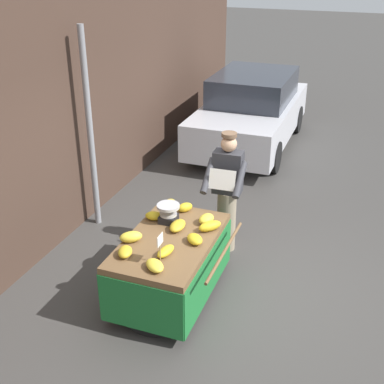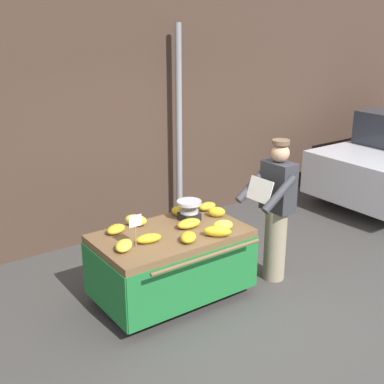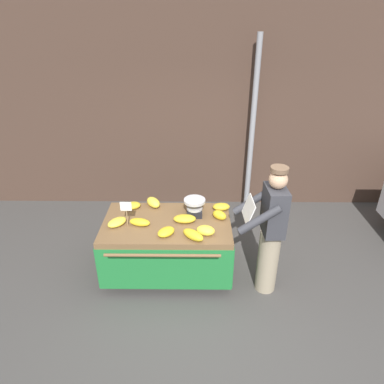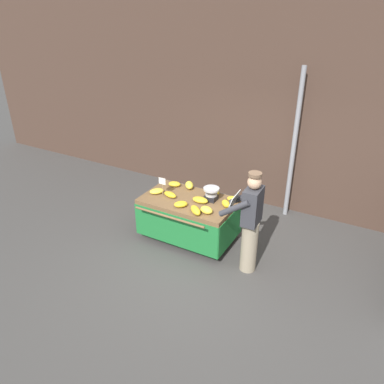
{
  "view_description": "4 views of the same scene",
  "coord_description": "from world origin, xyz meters",
  "px_view_note": "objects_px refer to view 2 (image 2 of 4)",
  "views": [
    {
      "loc": [
        -5.2,
        -1.32,
        3.86
      ],
      "look_at": [
        -0.13,
        0.56,
        1.21
      ],
      "focal_mm": 47.36,
      "sensor_mm": 36.0,
      "label": 1
    },
    {
      "loc": [
        -3.31,
        -3.54,
        3.0
      ],
      "look_at": [
        -0.28,
        0.72,
        1.19
      ],
      "focal_mm": 47.31,
      "sensor_mm": 36.0,
      "label": 2
    },
    {
      "loc": [
        -0.24,
        -3.05,
        3.21
      ],
      "look_at": [
        -0.28,
        0.75,
        1.2
      ],
      "focal_mm": 32.14,
      "sensor_mm": 36.0,
      "label": 3
    },
    {
      "loc": [
        2.24,
        -4.28,
        3.84
      ],
      "look_at": [
        -0.5,
        0.61,
        1.0
      ],
      "focal_mm": 34.35,
      "sensor_mm": 36.0,
      "label": 4
    }
  ],
  "objects_px": {
    "banana_bunch_2": "(207,206)",
    "banana_bunch_7": "(124,246)",
    "banana_bunch_4": "(149,238)",
    "banana_bunch_5": "(217,212)",
    "banana_bunch_1": "(223,225)",
    "banana_bunch_10": "(179,211)",
    "banana_bunch_3": "(116,229)",
    "weighing_scale": "(189,211)",
    "banana_bunch_9": "(188,237)",
    "price_sign": "(135,224)",
    "banana_bunch_6": "(136,220)",
    "banana_bunch_8": "(217,231)",
    "street_pole": "(179,130)",
    "vendor_person": "(276,211)",
    "banana_cart": "(171,251)",
    "banana_bunch_0": "(189,224)"
  },
  "relations": [
    {
      "from": "banana_bunch_2",
      "to": "banana_bunch_7",
      "type": "relative_size",
      "value": 0.89
    },
    {
      "from": "banana_bunch_7",
      "to": "banana_bunch_4",
      "type": "bearing_deg",
      "value": -0.16
    },
    {
      "from": "banana_bunch_7",
      "to": "banana_bunch_5",
      "type": "bearing_deg",
      "value": 7.05
    },
    {
      "from": "banana_bunch_1",
      "to": "banana_bunch_10",
      "type": "xyz_separation_m",
      "value": [
        -0.14,
        0.63,
        -0.0
      ]
    },
    {
      "from": "banana_bunch_4",
      "to": "banana_bunch_3",
      "type": "bearing_deg",
      "value": 111.66
    },
    {
      "from": "banana_bunch_2",
      "to": "banana_bunch_5",
      "type": "xyz_separation_m",
      "value": [
        -0.04,
        -0.23,
        0.01
      ]
    },
    {
      "from": "banana_bunch_1",
      "to": "banana_bunch_3",
      "type": "xyz_separation_m",
      "value": [
        -0.98,
        0.6,
        -0.01
      ]
    },
    {
      "from": "weighing_scale",
      "to": "banana_bunch_7",
      "type": "xyz_separation_m",
      "value": [
        -0.97,
        -0.25,
        -0.07
      ]
    },
    {
      "from": "banana_bunch_9",
      "to": "banana_bunch_10",
      "type": "xyz_separation_m",
      "value": [
        0.33,
        0.65,
        0.0
      ]
    },
    {
      "from": "banana_bunch_5",
      "to": "banana_bunch_2",
      "type": "bearing_deg",
      "value": 80.59
    },
    {
      "from": "banana_bunch_10",
      "to": "banana_bunch_3",
      "type": "bearing_deg",
      "value": -177.8
    },
    {
      "from": "weighing_scale",
      "to": "banana_bunch_9",
      "type": "height_order",
      "value": "weighing_scale"
    },
    {
      "from": "weighing_scale",
      "to": "price_sign",
      "type": "bearing_deg",
      "value": -162.72
    },
    {
      "from": "weighing_scale",
      "to": "banana_bunch_5",
      "type": "relative_size",
      "value": 1.4
    },
    {
      "from": "banana_bunch_6",
      "to": "banana_bunch_9",
      "type": "bearing_deg",
      "value": -71.7
    },
    {
      "from": "weighing_scale",
      "to": "banana_bunch_6",
      "type": "xyz_separation_m",
      "value": [
        -0.57,
        0.22,
        -0.06
      ]
    },
    {
      "from": "banana_bunch_2",
      "to": "banana_bunch_9",
      "type": "distance_m",
      "value": 0.92
    },
    {
      "from": "price_sign",
      "to": "weighing_scale",
      "type": "bearing_deg",
      "value": 17.28
    },
    {
      "from": "weighing_scale",
      "to": "banana_bunch_8",
      "type": "relative_size",
      "value": 0.95
    },
    {
      "from": "street_pole",
      "to": "vendor_person",
      "type": "height_order",
      "value": "street_pole"
    },
    {
      "from": "banana_cart",
      "to": "banana_bunch_0",
      "type": "xyz_separation_m",
      "value": [
        0.23,
        -0.0,
        0.27
      ]
    },
    {
      "from": "price_sign",
      "to": "banana_bunch_3",
      "type": "relative_size",
      "value": 1.49
    },
    {
      "from": "weighing_scale",
      "to": "vendor_person",
      "type": "height_order",
      "value": "vendor_person"
    },
    {
      "from": "weighing_scale",
      "to": "price_sign",
      "type": "height_order",
      "value": "price_sign"
    },
    {
      "from": "weighing_scale",
      "to": "banana_bunch_9",
      "type": "xyz_separation_m",
      "value": [
        -0.34,
        -0.47,
        -0.07
      ]
    },
    {
      "from": "banana_bunch_0",
      "to": "banana_bunch_10",
      "type": "relative_size",
      "value": 1.31
    },
    {
      "from": "banana_bunch_5",
      "to": "banana_bunch_6",
      "type": "height_order",
      "value": "banana_bunch_6"
    },
    {
      "from": "banana_bunch_2",
      "to": "banana_bunch_6",
      "type": "bearing_deg",
      "value": 174.69
    },
    {
      "from": "banana_bunch_6",
      "to": "banana_bunch_7",
      "type": "xyz_separation_m",
      "value": [
        -0.41,
        -0.48,
        -0.02
      ]
    },
    {
      "from": "banana_bunch_9",
      "to": "banana_bunch_10",
      "type": "bearing_deg",
      "value": 63.17
    },
    {
      "from": "banana_bunch_3",
      "to": "price_sign",
      "type": "bearing_deg",
      "value": -88.64
    },
    {
      "from": "price_sign",
      "to": "banana_bunch_4",
      "type": "height_order",
      "value": "price_sign"
    },
    {
      "from": "street_pole",
      "to": "banana_bunch_8",
      "type": "height_order",
      "value": "street_pole"
    },
    {
      "from": "banana_bunch_0",
      "to": "price_sign",
      "type": "bearing_deg",
      "value": -172.78
    },
    {
      "from": "street_pole",
      "to": "banana_bunch_3",
      "type": "xyz_separation_m",
      "value": [
        -1.79,
        -1.43,
        -0.61
      ]
    },
    {
      "from": "banana_bunch_0",
      "to": "banana_bunch_10",
      "type": "height_order",
      "value": "banana_bunch_10"
    },
    {
      "from": "banana_bunch_4",
      "to": "street_pole",
      "type": "bearing_deg",
      "value": 48.56
    },
    {
      "from": "banana_bunch_1",
      "to": "banana_bunch_5",
      "type": "xyz_separation_m",
      "value": [
        0.19,
        0.35,
        0.0
      ]
    },
    {
      "from": "vendor_person",
      "to": "banana_bunch_4",
      "type": "bearing_deg",
      "value": 172.26
    },
    {
      "from": "banana_bunch_2",
      "to": "street_pole",
      "type": "bearing_deg",
      "value": 68.27
    },
    {
      "from": "weighing_scale",
      "to": "banana_bunch_4",
      "type": "relative_size",
      "value": 1.05
    },
    {
      "from": "banana_bunch_5",
      "to": "banana_bunch_6",
      "type": "xyz_separation_m",
      "value": [
        -0.89,
        0.32,
        0.0
      ]
    },
    {
      "from": "vendor_person",
      "to": "banana_bunch_5",
      "type": "bearing_deg",
      "value": 147.01
    },
    {
      "from": "banana_bunch_0",
      "to": "banana_bunch_6",
      "type": "xyz_separation_m",
      "value": [
        -0.44,
        0.39,
        0.01
      ]
    },
    {
      "from": "banana_bunch_1",
      "to": "banana_bunch_6",
      "type": "distance_m",
      "value": 0.97
    },
    {
      "from": "banana_bunch_7",
      "to": "banana_bunch_9",
      "type": "height_order",
      "value": "banana_bunch_9"
    },
    {
      "from": "banana_cart",
      "to": "banana_bunch_1",
      "type": "relative_size",
      "value": 7.37
    },
    {
      "from": "banana_bunch_5",
      "to": "banana_bunch_9",
      "type": "bearing_deg",
      "value": -150.69
    },
    {
      "from": "street_pole",
      "to": "vendor_person",
      "type": "relative_size",
      "value": 1.71
    },
    {
      "from": "banana_bunch_7",
      "to": "banana_bunch_9",
      "type": "bearing_deg",
      "value": -18.48
    }
  ]
}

